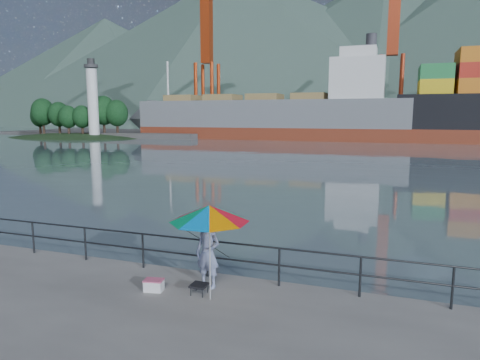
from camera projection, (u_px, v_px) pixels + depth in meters
name	position (u px, v px, depth m)	size (l,w,h in m)	color
harbor_water	(372.00, 129.00, 131.60)	(500.00, 280.00, 0.00)	slate
far_dock	(412.00, 135.00, 93.81)	(200.00, 40.00, 0.40)	#514F4C
guardrail	(174.00, 254.00, 11.87)	(22.00, 0.06, 1.03)	#2D3033
mountains	(477.00, 42.00, 186.00)	(600.00, 332.80, 80.00)	#385147
lighthouse_islet	(73.00, 135.00, 86.16)	(48.00, 26.40, 19.20)	#263F1E
fisherman	(208.00, 253.00, 10.78)	(0.65, 0.43, 1.79)	#2E4486
beach_umbrella	(209.00, 213.00, 9.83)	(2.44, 2.44, 2.29)	white
folding_stool	(199.00, 289.00, 10.43)	(0.40, 0.40, 0.26)	black
cooler_bag	(154.00, 286.00, 10.65)	(0.45, 0.30, 0.26)	silver
fishing_rod	(207.00, 274.00, 11.75)	(0.02, 0.02, 2.30)	black
bulk_carrier	(278.00, 116.00, 80.11)	(50.45, 8.73, 14.50)	maroon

